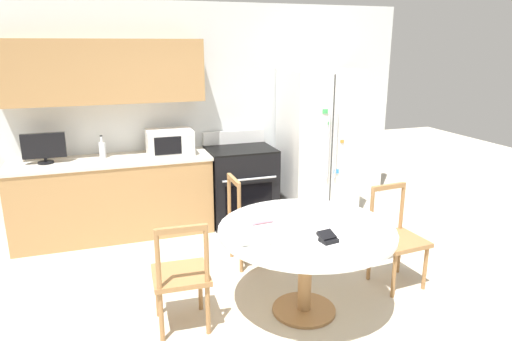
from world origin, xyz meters
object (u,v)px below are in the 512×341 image
candle_glass (292,231)px  countertop_tv (44,147)px  refrigerator (317,144)px  oven_range (241,184)px  microwave (170,142)px  dining_chair_left (181,276)px  dining_chair_far (250,222)px  counter_bottle (102,149)px  wallet (328,238)px  dining_chair_right (397,239)px

candle_glass → countertop_tv: bearing=130.0°
refrigerator → oven_range: refrigerator is taller
microwave → dining_chair_left: microwave is taller
dining_chair_far → counter_bottle: bearing=-132.9°
refrigerator → candle_glass: refrigerator is taller
oven_range → candle_glass: size_ratio=12.62×
refrigerator → counter_bottle: (-2.56, 0.16, 0.08)m
countertop_tv → dining_chair_left: size_ratio=0.48×
refrigerator → dining_chair_far: size_ratio=2.03×
dining_chair_far → microwave: bearing=-153.4°
microwave → counter_bottle: microwave is taller
dining_chair_far → wallet: (0.19, -1.26, 0.33)m
refrigerator → wallet: size_ratio=12.72×
wallet → microwave: bearing=107.7°
microwave → dining_chair_right: size_ratio=0.57×
refrigerator → dining_chair_left: 2.87m
countertop_tv → wallet: countertop_tv is taller
dining_chair_left → candle_glass: (0.81, -0.20, 0.34)m
countertop_tv → counter_bottle: bearing=5.1°
microwave → counter_bottle: 0.74m
oven_range → dining_chair_far: bearing=-102.6°
microwave → dining_chair_left: size_ratio=0.57×
wallet → countertop_tv: bearing=130.6°
microwave → dining_chair_far: microwave is taller
refrigerator → dining_chair_left: bearing=-137.0°
countertop_tv → wallet: bearing=-49.4°
refrigerator → dining_chair_right: refrigerator is taller
refrigerator → dining_chair_right: size_ratio=2.03×
countertop_tv → candle_glass: size_ratio=5.07×
dining_chair_left → dining_chair_far: size_ratio=1.00×
oven_range → dining_chair_right: oven_range is taller
microwave → candle_glass: microwave is taller
dining_chair_left → wallet: dining_chair_left is taller
oven_range → dining_chair_left: 2.27m
dining_chair_right → candle_glass: bearing=8.3°
wallet → dining_chair_left: bearing=159.2°
oven_range → counter_bottle: (-1.57, 0.10, 0.53)m
countertop_tv → dining_chair_far: size_ratio=0.48×
refrigerator → dining_chair_left: (-2.07, -1.93, -0.48)m
oven_range → wallet: (-0.06, -2.38, 0.30)m
dining_chair_far → dining_chair_right: bearing=54.0°
countertop_tv → counter_bottle: countertop_tv is taller
oven_range → countertop_tv: countertop_tv is taller
dining_chair_right → countertop_tv: bearing=-37.7°
refrigerator → countertop_tv: refrigerator is taller
microwave → countertop_tv: 1.32m
oven_range → microwave: bearing=177.5°
oven_range → dining_chair_right: bearing=-65.8°
oven_range → candle_glass: 2.24m
countertop_tv → candle_glass: 2.95m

